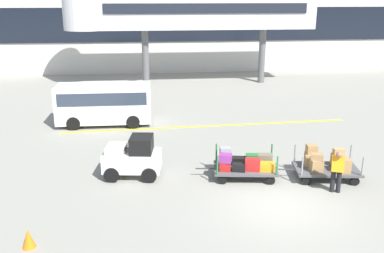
{
  "coord_description": "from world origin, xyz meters",
  "views": [
    {
      "loc": [
        -4.18,
        -12.21,
        6.55
      ],
      "look_at": [
        -2.31,
        4.9,
        1.25
      ],
      "focal_mm": 40.32,
      "sensor_mm": 36.0,
      "label": 1
    }
  ],
  "objects_px": {
    "baggage_cart_middle": "(326,164)",
    "baggage_cart_lead": "(244,164)",
    "shuttle_van": "(104,101)",
    "baggage_handler": "(337,169)",
    "safety_cone_near": "(28,238)",
    "baggage_tug": "(133,158)"
  },
  "relations": [
    {
      "from": "shuttle_van",
      "to": "baggage_tug",
      "type": "bearing_deg",
      "value": -77.05
    },
    {
      "from": "baggage_handler",
      "to": "baggage_cart_lead",
      "type": "bearing_deg",
      "value": 150.13
    },
    {
      "from": "baggage_cart_middle",
      "to": "baggage_tug",
      "type": "bearing_deg",
      "value": 172.54
    },
    {
      "from": "baggage_tug",
      "to": "safety_cone_near",
      "type": "height_order",
      "value": "baggage_tug"
    },
    {
      "from": "baggage_cart_middle",
      "to": "shuttle_van",
      "type": "bearing_deg",
      "value": 137.54
    },
    {
      "from": "shuttle_van",
      "to": "safety_cone_near",
      "type": "relative_size",
      "value": 8.78
    },
    {
      "from": "baggage_cart_middle",
      "to": "baggage_handler",
      "type": "height_order",
      "value": "baggage_handler"
    },
    {
      "from": "shuttle_van",
      "to": "baggage_handler",
      "type": "bearing_deg",
      "value": -47.1
    },
    {
      "from": "baggage_tug",
      "to": "baggage_cart_lead",
      "type": "distance_m",
      "value": 4.14
    },
    {
      "from": "baggage_cart_lead",
      "to": "baggage_handler",
      "type": "height_order",
      "value": "baggage_handler"
    },
    {
      "from": "baggage_cart_lead",
      "to": "shuttle_van",
      "type": "relative_size",
      "value": 0.64
    },
    {
      "from": "baggage_cart_middle",
      "to": "baggage_handler",
      "type": "distance_m",
      "value": 1.28
    },
    {
      "from": "shuttle_van",
      "to": "safety_cone_near",
      "type": "xyz_separation_m",
      "value": [
        -1.1,
        -11.51,
        -0.96
      ]
    },
    {
      "from": "baggage_tug",
      "to": "shuttle_van",
      "type": "bearing_deg",
      "value": 102.95
    },
    {
      "from": "baggage_tug",
      "to": "baggage_handler",
      "type": "xyz_separation_m",
      "value": [
        6.92,
        -2.16,
        0.11
      ]
    },
    {
      "from": "baggage_cart_lead",
      "to": "shuttle_van",
      "type": "xyz_separation_m",
      "value": [
        -5.72,
        7.57,
        0.71
      ]
    },
    {
      "from": "baggage_handler",
      "to": "safety_cone_near",
      "type": "distance_m",
      "value": 9.93
    },
    {
      "from": "baggage_handler",
      "to": "baggage_cart_middle",
      "type": "bearing_deg",
      "value": 83.01
    },
    {
      "from": "baggage_cart_lead",
      "to": "shuttle_van",
      "type": "distance_m",
      "value": 9.51
    },
    {
      "from": "baggage_cart_lead",
      "to": "baggage_cart_middle",
      "type": "distance_m",
      "value": 3.0
    },
    {
      "from": "baggage_cart_middle",
      "to": "baggage_handler",
      "type": "relative_size",
      "value": 1.96
    },
    {
      "from": "baggage_cart_middle",
      "to": "baggage_cart_lead",
      "type": "bearing_deg",
      "value": 172.62
    }
  ]
}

